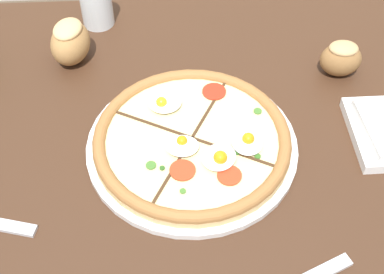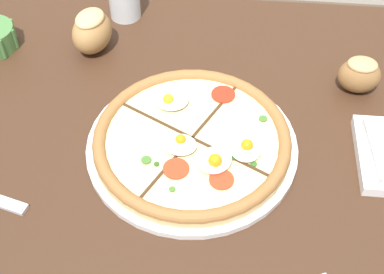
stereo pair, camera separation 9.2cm
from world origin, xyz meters
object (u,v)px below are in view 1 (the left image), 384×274
Objects in this scene: bread_piece_near at (70,41)px; bread_piece_mid at (341,58)px; water_glass at (97,7)px; pizza at (192,141)px; dining_table at (201,170)px.

bread_piece_mid is (0.53, -0.07, -0.01)m from bread_piece_near.
bread_piece_mid is at bearing -21.47° from water_glass.
pizza is at bearing -149.21° from bread_piece_mid.
dining_table is at bearing -59.06° from water_glass.
bread_piece_near is 1.39× the size of bread_piece_mid.
dining_table is 0.13m from pizza.
bread_piece_mid is 0.89× the size of water_glass.
dining_table is at bearing 57.01° from pizza.
pizza is 3.19× the size of bread_piece_near.
water_glass reaches higher than dining_table.
pizza is at bearing -122.99° from dining_table.
pizza is at bearing -63.56° from water_glass.
bread_piece_near is at bearing -110.55° from water_glass.
pizza is 0.34m from bread_piece_near.
water_glass is (-0.19, 0.37, 0.02)m from pizza.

